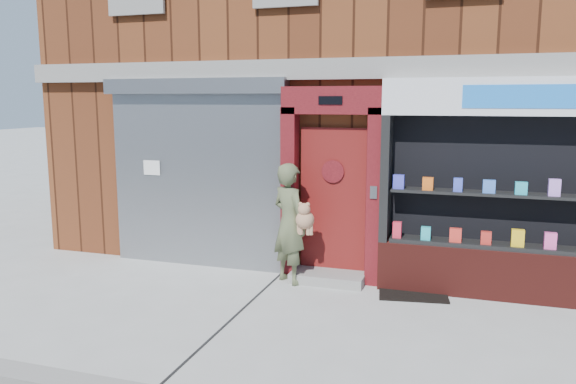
% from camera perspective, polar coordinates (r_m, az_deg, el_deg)
% --- Properties ---
extents(ground, '(80.00, 80.00, 0.00)m').
position_cam_1_polar(ground, '(6.85, 6.88, -13.99)').
color(ground, '#9E9E99').
rests_on(ground, ground).
extents(building, '(12.00, 8.16, 8.00)m').
position_cam_1_polar(building, '(12.31, 12.77, 15.15)').
color(building, '#542613').
rests_on(building, ground).
extents(shutter_bay, '(3.10, 0.30, 3.04)m').
position_cam_1_polar(shutter_bay, '(9.17, -9.25, 3.04)').
color(shutter_bay, gray).
rests_on(shutter_bay, ground).
extents(red_door_bay, '(1.52, 0.58, 2.90)m').
position_cam_1_polar(red_door_bay, '(8.37, 4.46, 0.73)').
color(red_door_bay, '#4B0C11').
rests_on(red_door_bay, ground).
extents(pharmacy_bay, '(3.50, 0.41, 3.00)m').
position_cam_1_polar(pharmacy_bay, '(8.14, 21.74, -0.76)').
color(pharmacy_bay, '#531813').
rests_on(pharmacy_bay, ground).
extents(woman, '(0.80, 0.72, 1.80)m').
position_cam_1_polar(woman, '(8.31, 0.24, -3.17)').
color(woman, '#555D3D').
rests_on(woman, ground).
extents(doormat, '(1.03, 0.79, 0.02)m').
position_cam_1_polar(doormat, '(8.22, 12.58, -10.02)').
color(doormat, black).
rests_on(doormat, ground).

